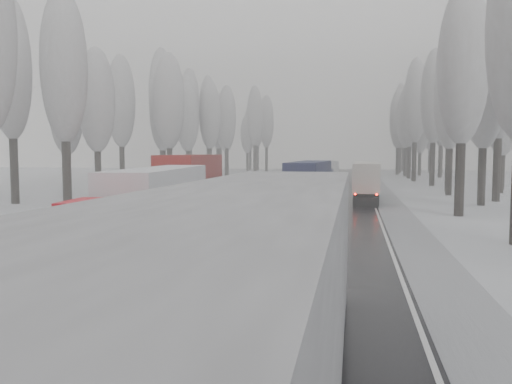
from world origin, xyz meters
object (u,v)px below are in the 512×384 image
(truck_red_white, at_px, (155,202))
(truck_red_red, at_px, (190,178))
(truck_blue_box, at_px, (312,180))
(truck_cream_box, at_px, (366,178))
(box_truck_distant, at_px, (332,168))
(truck_grey_tarp, at_px, (259,296))

(truck_red_white, xyz_separation_m, truck_red_red, (-3.38, 15.10, 0.35))
(truck_red_red, bearing_deg, truck_blue_box, 19.88)
(truck_cream_box, bearing_deg, box_truck_distant, 97.57)
(truck_red_white, bearing_deg, truck_cream_box, 61.55)
(truck_blue_box, relative_size, truck_cream_box, 1.05)
(box_truck_distant, bearing_deg, truck_red_white, -98.54)
(truck_blue_box, bearing_deg, truck_cream_box, 57.88)
(box_truck_distant, bearing_deg, truck_blue_box, -94.13)
(box_truck_distant, xyz_separation_m, truck_red_white, (-4.75, -80.45, 0.70))
(truck_grey_tarp, bearing_deg, box_truck_distant, 91.81)
(truck_grey_tarp, relative_size, truck_red_white, 1.06)
(truck_red_white, bearing_deg, truck_red_red, 95.80)
(truck_red_white, bearing_deg, truck_grey_tarp, -68.91)
(truck_cream_box, xyz_separation_m, truck_red_white, (-10.51, -26.49, 0.09))
(truck_cream_box, xyz_separation_m, truck_red_red, (-13.89, -11.39, 0.43))
(truck_blue_box, height_order, truck_cream_box, truck_blue_box)
(box_truck_distant, bearing_deg, truck_red_red, -102.25)
(box_truck_distant, height_order, truck_red_white, truck_red_white)
(truck_red_white, bearing_deg, truck_blue_box, 66.66)
(truck_grey_tarp, distance_m, box_truck_distant, 95.59)
(box_truck_distant, height_order, truck_red_red, truck_red_red)
(truck_grey_tarp, distance_m, truck_red_white, 17.06)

